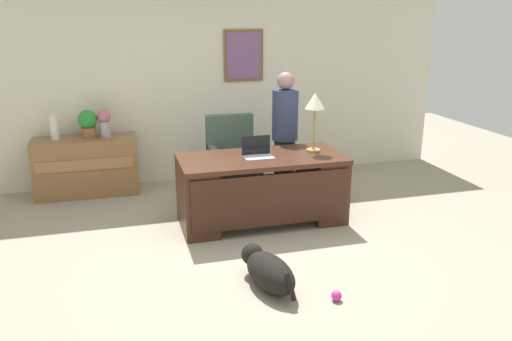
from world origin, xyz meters
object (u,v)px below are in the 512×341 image
at_px(person_standing, 285,135).
at_px(vase_empty, 54,128).
at_px(vase_with_flowers, 104,122).
at_px(potted_plant, 88,123).
at_px(laptop, 257,152).
at_px(desk, 262,187).
at_px(credenza, 87,166).
at_px(armchair, 233,161).
at_px(dog_toy_ball, 336,296).
at_px(dog_lying, 268,271).
at_px(desk_lamp, 315,105).

height_order(person_standing, vase_empty, person_standing).
height_order(vase_with_flowers, potted_plant, potted_plant).
bearing_deg(laptop, vase_empty, 145.77).
relative_size(desk, vase_empty, 5.79).
relative_size(credenza, armchair, 1.23).
relative_size(desk, credenza, 1.41).
bearing_deg(credenza, vase_empty, 179.76).
bearing_deg(person_standing, vase_empty, 163.33).
bearing_deg(vase_empty, desk, -34.11).
bearing_deg(armchair, desk, -82.67).
bearing_deg(potted_plant, desk, -39.55).
xyz_separation_m(desk, dog_toy_ball, (0.12, -1.77, -0.37)).
bearing_deg(potted_plant, dog_lying, -63.04).
distance_m(credenza, dog_lying, 3.33).
height_order(armchair, desk_lamp, desk_lamp).
bearing_deg(credenza, desk, -38.48).
relative_size(dog_lying, vase_empty, 2.52).
height_order(desk, vase_with_flowers, vase_with_flowers).
relative_size(laptop, potted_plant, 0.89).
xyz_separation_m(laptop, desk_lamp, (0.68, 0.06, 0.48)).
bearing_deg(dog_toy_ball, desk_lamp, 74.57).
xyz_separation_m(desk_lamp, vase_with_flowers, (-2.28, 1.44, -0.35)).
bearing_deg(dog_lying, dog_toy_ball, -37.56).
bearing_deg(potted_plant, credenza, -178.83).
bearing_deg(vase_with_flowers, desk, -42.80).
xyz_separation_m(laptop, vase_empty, (-2.21, 1.50, 0.09)).
distance_m(vase_with_flowers, dog_toy_ball, 3.85).
distance_m(armchair, dog_lying, 2.36).
bearing_deg(dog_toy_ball, vase_with_flowers, 118.20).
bearing_deg(vase_empty, person_standing, -16.67).
bearing_deg(dog_lying, credenza, 118.04).
height_order(vase_empty, dog_toy_ball, vase_empty).
bearing_deg(vase_empty, vase_with_flowers, -0.00).
bearing_deg(credenza, laptop, -38.71).
relative_size(desk, vase_with_flowers, 5.08).
relative_size(person_standing, vase_empty, 5.10).
bearing_deg(person_standing, armchair, 160.96).
bearing_deg(desk, armchair, 97.33).
bearing_deg(vase_with_flowers, vase_empty, 180.00).
distance_m(dog_lying, vase_with_flowers, 3.30).
distance_m(credenza, laptop, 2.44).
bearing_deg(armchair, credenza, 161.29).
height_order(armchair, dog_lying, armchair).
height_order(credenza, potted_plant, potted_plant).
height_order(armchair, dog_toy_ball, armchair).
xyz_separation_m(armchair, vase_empty, (-2.14, 0.61, 0.43)).
distance_m(armchair, desk_lamp, 1.39).
bearing_deg(credenza, person_standing, -18.79).
distance_m(laptop, vase_with_flowers, 2.20).
xyz_separation_m(person_standing, potted_plant, (-2.35, 0.82, 0.13)).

